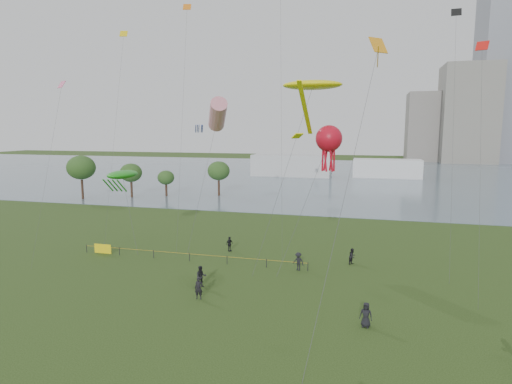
# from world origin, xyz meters

# --- Properties ---
(ground_plane) EXTENTS (400.00, 400.00, 0.00)m
(ground_plane) POSITION_xyz_m (0.00, 0.00, 0.00)
(ground_plane) COLOR #1E3410
(lake) EXTENTS (400.00, 120.00, 0.08)m
(lake) POSITION_xyz_m (0.00, 100.00, 0.02)
(lake) COLOR slate
(lake) RESTS_ON ground_plane
(building_mid) EXTENTS (20.00, 20.00, 38.00)m
(building_mid) POSITION_xyz_m (46.00, 162.00, 19.00)
(building_mid) COLOR slate
(building_mid) RESTS_ON ground_plane
(building_low) EXTENTS (16.00, 18.00, 28.00)m
(building_low) POSITION_xyz_m (32.00, 168.00, 14.00)
(building_low) COLOR slate
(building_low) RESTS_ON ground_plane
(pavilion_left) EXTENTS (22.00, 8.00, 6.00)m
(pavilion_left) POSITION_xyz_m (-12.00, 95.00, 3.00)
(pavilion_left) COLOR silver
(pavilion_left) RESTS_ON ground_plane
(pavilion_right) EXTENTS (18.00, 7.00, 5.00)m
(pavilion_right) POSITION_xyz_m (14.00, 98.00, 2.50)
(pavilion_right) COLOR silver
(pavilion_right) RESTS_ON ground_plane
(trees) EXTENTS (28.54, 15.24, 8.28)m
(trees) POSITION_xyz_m (-34.24, 49.20, 5.26)
(trees) COLOR #342217
(trees) RESTS_ON ground_plane
(fence) EXTENTS (24.07, 0.07, 1.05)m
(fence) POSITION_xyz_m (-14.24, 14.41, 0.55)
(fence) COLOR black
(fence) RESTS_ON ground_plane
(spectator_a) EXTENTS (1.14, 1.08, 1.85)m
(spectator_a) POSITION_xyz_m (-4.25, 7.95, 0.93)
(spectator_a) COLOR black
(spectator_a) RESTS_ON ground_plane
(spectator_b) EXTENTS (1.28, 0.98, 1.74)m
(spectator_b) POSITION_xyz_m (2.98, 14.37, 0.87)
(spectator_b) COLOR black
(spectator_b) RESTS_ON ground_plane
(spectator_c) EXTENTS (0.82, 1.03, 1.63)m
(spectator_c) POSITION_xyz_m (-5.31, 18.76, 0.82)
(spectator_c) COLOR black
(spectator_c) RESTS_ON ground_plane
(spectator_d) EXTENTS (0.92, 0.68, 1.72)m
(spectator_d) POSITION_xyz_m (9.24, 3.95, 0.86)
(spectator_d) COLOR black
(spectator_d) RESTS_ON ground_plane
(spectator_f) EXTENTS (0.70, 0.52, 1.77)m
(spectator_f) POSITION_xyz_m (-3.47, 5.56, 0.89)
(spectator_f) COLOR black
(spectator_f) RESTS_ON ground_plane
(spectator_g) EXTENTS (0.92, 0.98, 1.60)m
(spectator_g) POSITION_xyz_m (7.83, 17.56, 0.80)
(spectator_g) COLOR black
(spectator_g) RESTS_ON ground_plane
(kite_stingray) EXTENTS (7.34, 10.19, 17.65)m
(kite_stingray) POSITION_xyz_m (3.77, 15.85, 17.16)
(kite_stingray) COLOR #3F3F42
(kite_windsock) EXTENTS (4.31, 8.45, 16.81)m
(kite_windsock) POSITION_xyz_m (-7.80, 22.39, 14.85)
(kite_windsock) COLOR #3F3F42
(kite_creature) EXTENTS (3.82, 4.81, 8.78)m
(kite_creature) POSITION_xyz_m (-16.78, 16.71, 8.31)
(kite_creature) COLOR #3F3F42
(kite_octopus) EXTENTS (5.39, 3.19, 13.57)m
(kite_octopus) POSITION_xyz_m (5.57, 14.05, 12.33)
(kite_octopus) COLOR #3F3F42
(kite_delta) EXTENTS (4.07, 17.14, 20.22)m
(kite_delta) POSITION_xyz_m (9.22, 10.02, 18.35)
(kite_delta) COLOR #3F3F42
(small_kites) EXTENTS (40.72, 10.03, 12.67)m
(small_kites) POSITION_xyz_m (-3.37, 19.43, 23.75)
(small_kites) COLOR yellow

